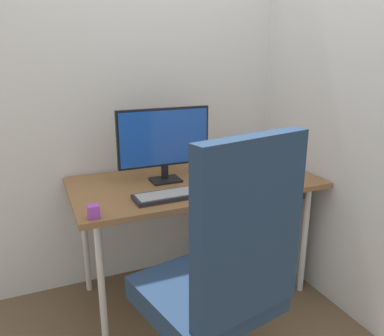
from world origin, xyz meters
name	(u,v)px	position (x,y,z in m)	size (l,w,h in m)	color
ground_plane	(194,289)	(0.00, 0.00, 0.00)	(8.00, 8.00, 0.00)	brown
wall_back	(170,61)	(0.00, 0.39, 1.40)	(2.97, 0.04, 2.80)	silver
wall_side_right	(332,62)	(0.74, -0.22, 1.40)	(0.04, 2.27, 2.80)	silver
desk	(195,189)	(0.00, 0.00, 0.68)	(1.41, 0.72, 0.74)	brown
office_chair	(222,273)	(-0.22, -0.77, 0.62)	(0.61, 0.61, 1.20)	black
filing_cabinet	(252,231)	(0.44, 0.05, 0.30)	(0.39, 0.56, 0.61)	#9EA0A5
monitor	(164,140)	(-0.16, 0.06, 0.98)	(0.54, 0.14, 0.42)	black
keyboard	(171,195)	(-0.22, -0.20, 0.75)	(0.39, 0.16, 0.02)	black
mouse	(233,186)	(0.12, -0.23, 0.76)	(0.06, 0.10, 0.04)	black
pen_holder	(230,155)	(0.36, 0.25, 0.79)	(0.07, 0.07, 0.18)	#9EA0A5
notebook	(268,177)	(0.42, -0.14, 0.74)	(0.17, 0.20, 0.01)	#B23333
desk_clamp_accessory	(94,212)	(-0.63, -0.31, 0.77)	(0.05, 0.05, 0.06)	purple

